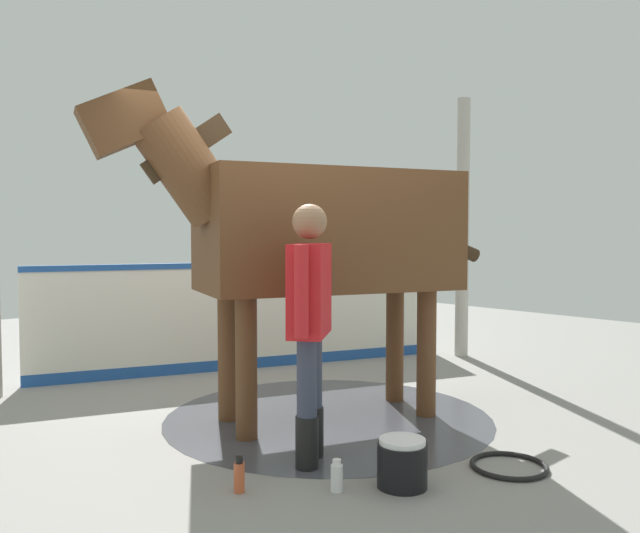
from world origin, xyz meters
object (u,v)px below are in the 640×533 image
object	(u,v)px
horse	(315,231)
wash_bucket	(402,463)
bottle_shampoo	(337,477)
hose_coil	(509,466)
bottle_spray	(239,476)
handler	(310,314)

from	to	relation	value
horse	wash_bucket	bearing A→B (deg)	87.64
wash_bucket	bottle_shampoo	bearing A→B (deg)	-32.18
wash_bucket	hose_coil	world-z (taller)	wash_bucket
horse	bottle_shampoo	bearing A→B (deg)	72.29
wash_bucket	bottle_spray	world-z (taller)	wash_bucket
bottle_shampoo	hose_coil	distance (m)	1.18
handler	wash_bucket	distance (m)	1.09
bottle_spray	handler	bearing A→B (deg)	-171.30
bottle_shampoo	horse	bearing A→B (deg)	-126.59
hose_coil	wash_bucket	bearing A→B (deg)	-19.59
bottle_shampoo	bottle_spray	bearing A→B (deg)	-40.55
wash_bucket	bottle_shampoo	xyz separation A→B (m)	(0.34, -0.21, -0.06)
bottle_shampoo	hose_coil	size ratio (longest dim) A/B	0.38
handler	hose_coil	world-z (taller)	handler
wash_bucket	horse	bearing A→B (deg)	-111.24
horse	handler	distance (m)	1.13
handler	wash_bucket	size ratio (longest dim) A/B	5.66
bottle_shampoo	wash_bucket	bearing A→B (deg)	147.82
handler	bottle_spray	distance (m)	1.09
bottle_spray	bottle_shampoo	bearing A→B (deg)	139.45
handler	wash_bucket	bearing A→B (deg)	-27.69
horse	hose_coil	distance (m)	2.25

